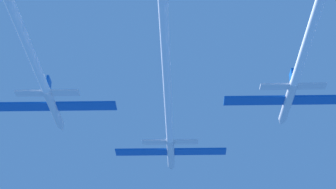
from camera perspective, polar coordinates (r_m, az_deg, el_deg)
The scene contains 3 objects.
jet_lead at distance 84.12m, azimuth -0.01°, elevation -0.14°, with size 17.67×64.76×2.93m.
jet_left_wing at distance 75.44m, azimuth -12.62°, elevation 4.61°, with size 17.67×58.79×2.93m.
jet_right_wing at distance 69.97m, azimuth 13.32°, elevation 7.51°, with size 17.67×69.24×2.93m.
Camera 1 is at (2.06, -95.02, -39.56)m, focal length 67.74 mm.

